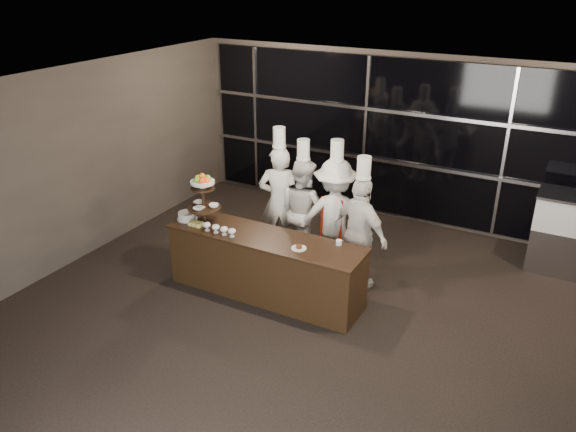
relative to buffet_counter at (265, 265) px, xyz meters
The scene contains 13 objects.
room 2.27m from the buffet_counter, 49.50° to the right, with size 10.00×10.00×10.00m.
window_wall 3.79m from the buffet_counter, 68.84° to the left, with size 8.60×0.10×2.80m.
buffet_counter is the anchor object (origin of this frame).
display_stand 1.33m from the buffet_counter, behind, with size 0.48×0.48×0.74m.
compotes 0.83m from the buffet_counter, 159.60° to the right, with size 0.53×0.11×0.12m.
layer_cake 1.38m from the buffet_counter, behind, with size 0.30×0.30×0.11m.
pastry_squares 1.16m from the buffet_counter, behind, with size 0.19×0.13×0.05m.
small_plate 0.75m from the buffet_counter, ahead, with size 0.20×0.20×0.05m.
chef_cup 1.14m from the buffet_counter, 14.12° to the left, with size 0.08×0.08×0.07m, color white.
chef_a 1.33m from the buffet_counter, 109.77° to the left, with size 0.78×0.65×2.11m.
chef_b 1.28m from the buffet_counter, 91.83° to the left, with size 0.97×0.87×1.97m.
chef_c 1.35m from the buffet_counter, 65.58° to the left, with size 1.30×1.03×2.06m.
chef_d 1.41m from the buffet_counter, 37.98° to the left, with size 1.07×0.77×1.99m.
Camera 1 is at (2.24, -4.36, 4.33)m, focal length 35.00 mm.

